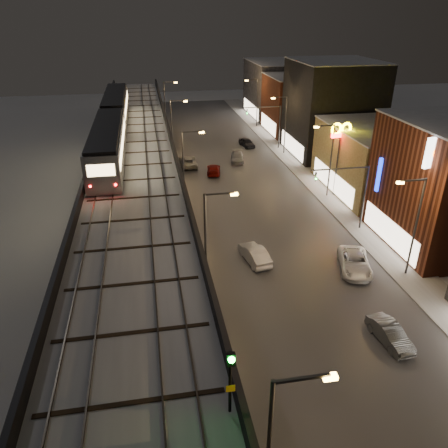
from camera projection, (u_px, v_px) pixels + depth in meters
ground at (252, 430)px, 24.29m from camera, size 220.00×220.00×0.00m
road_surface at (245, 189)px, 56.31m from camera, size 17.00×120.00×0.06m
sidewalk_right at (319, 184)px, 57.88m from camera, size 4.00×120.00×0.14m
under_viaduct_pavement at (139, 197)px, 54.16m from camera, size 11.00×120.00×0.06m
elevated_viaduct at (135, 161)px, 48.89m from camera, size 9.00×100.00×6.30m
viaduct_trackbed at (134, 154)px, 48.66m from camera, size 8.40×100.00×0.32m
viaduct_parapet_streetside at (173, 148)px, 49.17m from camera, size 0.30×100.00×1.10m
viaduct_parapet_far at (94, 152)px, 47.79m from camera, size 0.30×100.00×1.10m
building_c at (380, 159)px, 54.49m from camera, size 12.20×15.20×8.16m
building_d at (332, 109)px, 67.25m from camera, size 12.20×13.20×14.16m
building_e at (301, 104)px, 80.48m from camera, size 12.20×12.20×10.16m
building_f at (279, 89)px, 92.59m from camera, size 12.20×16.20×11.16m
streetlight_left_1 at (209, 239)px, 33.35m from camera, size 2.57×0.28×9.00m
streetlight_right_1 at (414, 221)px, 36.08m from camera, size 2.56×0.28×9.00m
streetlight_left_2 at (186, 164)px, 49.21m from camera, size 2.57×0.28×9.00m
streetlight_right_2 at (329, 156)px, 51.94m from camera, size 2.56×0.28×9.00m
streetlight_left_3 at (174, 126)px, 65.07m from camera, size 2.57×0.28×9.00m
streetlight_right_3 at (284, 121)px, 67.80m from camera, size 2.56×0.28×9.00m
streetlight_left_4 at (166, 103)px, 80.93m from camera, size 2.57×0.28×9.00m
streetlight_right_4 at (256, 100)px, 83.66m from camera, size 2.56×0.28×9.00m
traffic_light_rig_a at (355, 190)px, 44.19m from camera, size 6.10×0.34×7.00m
traffic_light_rig_b at (273, 122)px, 70.62m from camera, size 6.10×0.34×7.00m
subway_train at (112, 123)px, 53.30m from camera, size 3.12×37.93×3.73m
rail_signal at (231, 371)px, 16.39m from camera, size 0.36×0.44×3.12m
car_near_white at (254, 255)px, 40.03m from camera, size 2.36×4.80×1.51m
car_mid_silver at (188, 162)px, 64.18m from camera, size 2.46×5.20×1.43m
car_mid_dark at (214, 170)px, 61.32m from camera, size 2.49×4.64×1.28m
car_onc_silver at (390, 335)px, 30.36m from camera, size 1.85×4.22×1.35m
car_onc_dark at (355, 263)px, 38.72m from camera, size 4.02×5.95×1.51m
car_onc_white at (237, 158)px, 66.14m from camera, size 2.73×4.90×1.34m
car_onc_red at (247, 143)px, 73.20m from camera, size 2.36×4.34×1.40m
sign_mcdonalds at (340, 138)px, 51.45m from camera, size 2.72×0.62×9.12m
sign_citgo at (433, 169)px, 35.82m from camera, size 2.51×0.39×11.91m
sign_carwash at (383, 180)px, 43.67m from camera, size 1.53×0.35×7.94m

